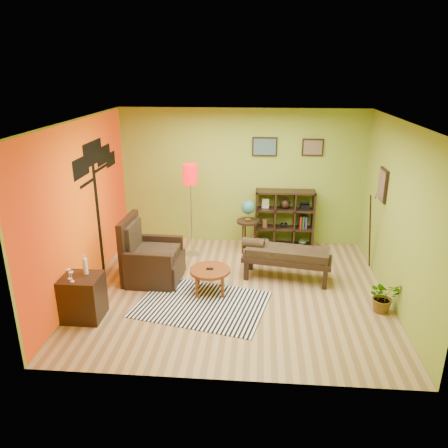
# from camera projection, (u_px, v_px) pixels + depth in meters

# --- Properties ---
(ground) EXTENTS (5.00, 5.00, 0.00)m
(ground) POSITION_uv_depth(u_px,v_px,m) (235.00, 290.00, 7.36)
(ground) COLOR tan
(ground) RESTS_ON ground
(room_shell) EXTENTS (5.04, 4.54, 2.82)m
(room_shell) POSITION_uv_depth(u_px,v_px,m) (230.00, 187.00, 6.77)
(room_shell) COLOR #8BA534
(room_shell) RESTS_ON ground
(zebra_rug) EXTENTS (2.25, 1.82, 0.01)m
(zebra_rug) POSITION_uv_depth(u_px,v_px,m) (202.00, 304.00, 6.92)
(zebra_rug) COLOR white
(zebra_rug) RESTS_ON ground
(coffee_table) EXTENTS (0.67, 0.67, 0.43)m
(coffee_table) POSITION_uv_depth(u_px,v_px,m) (210.00, 272.00, 7.20)
(coffee_table) COLOR brown
(coffee_table) RESTS_ON ground
(armchair) EXTENTS (0.98, 0.99, 1.14)m
(armchair) POSITION_uv_depth(u_px,v_px,m) (150.00, 261.00, 7.65)
(armchair) COLOR black
(armchair) RESTS_ON ground
(side_cabinet) EXTENTS (0.57, 0.52, 0.99)m
(side_cabinet) POSITION_uv_depth(u_px,v_px,m) (83.00, 297.00, 6.45)
(side_cabinet) COLOR black
(side_cabinet) RESTS_ON ground
(floor_lamp) EXTENTS (0.28, 0.28, 1.84)m
(floor_lamp) POSITION_uv_depth(u_px,v_px,m) (190.00, 183.00, 8.25)
(floor_lamp) COLOR silver
(floor_lamp) RESTS_ON ground
(globe_table) EXTENTS (0.45, 0.45, 1.09)m
(globe_table) POSITION_uv_depth(u_px,v_px,m) (248.00, 213.00, 8.64)
(globe_table) COLOR black
(globe_table) RESTS_ON ground
(cube_shelf) EXTENTS (1.20, 0.35, 1.20)m
(cube_shelf) POSITION_uv_depth(u_px,v_px,m) (285.00, 219.00, 8.99)
(cube_shelf) COLOR black
(cube_shelf) RESTS_ON ground
(bench) EXTENTS (1.60, 0.80, 0.71)m
(bench) POSITION_uv_depth(u_px,v_px,m) (284.00, 255.00, 7.63)
(bench) COLOR black
(bench) RESTS_ON ground
(potted_plant) EXTENTS (0.54, 0.58, 0.40)m
(potted_plant) POSITION_uv_depth(u_px,v_px,m) (383.00, 299.00, 6.67)
(potted_plant) COLOR #26661E
(potted_plant) RESTS_ON ground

